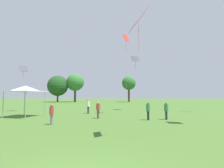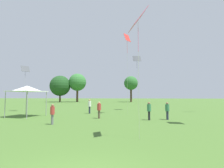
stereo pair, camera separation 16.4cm
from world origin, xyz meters
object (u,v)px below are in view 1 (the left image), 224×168
person_standing_0 (88,105)px  distant_tree_1 (129,83)px  person_standing_3 (148,109)px  distant_tree_2 (75,82)px  kite_0 (135,59)px  distant_tree_0 (58,86)px  kite_2 (126,40)px  person_standing_2 (166,109)px  canopy_tent (25,89)px  kite_4 (139,21)px  kite_1 (23,69)px  person_standing_1 (52,112)px  person_standing_4 (98,109)px

person_standing_0 → distant_tree_1: (4.79, 42.07, 5.73)m
person_standing_3 → distant_tree_2: distant_tree_2 is taller
person_standing_0 → kite_0: 10.80m
distant_tree_0 → person_standing_3: bearing=-58.0°
person_standing_0 → kite_2: kite_2 is taller
distant_tree_1 → person_standing_2: bearing=-85.4°
distant_tree_2 → kite_0: bearing=-59.1°
kite_2 → distant_tree_0: kite_2 is taller
person_standing_0 → canopy_tent: size_ratio=0.49×
canopy_tent → kite_4: bearing=-35.7°
person_standing_3 → distant_tree_0: (-27.67, 44.34, 4.90)m
kite_2 → distant_tree_0: 47.06m
kite_4 → distant_tree_2: (-20.55, 53.05, 1.01)m
person_standing_2 → kite_4: (-2.86, -7.65, 5.22)m
person_standing_3 → distant_tree_1: distant_tree_1 is taller
kite_1 → kite_0: bearing=11.1°
kite_1 → kite_2: bearing=-10.4°
distant_tree_1 → distant_tree_2: (-19.63, -1.41, 0.40)m
distant_tree_0 → person_standing_1: bearing=-67.2°
person_standing_2 → kite_2: 10.08m
person_standing_4 → kite_1: 14.66m
person_standing_4 → distant_tree_1: distant_tree_1 is taller
person_standing_0 → canopy_tent: bearing=91.3°
canopy_tent → distant_tree_2: 45.86m
kite_0 → kite_4: 18.17m
person_standing_3 → kite_4: kite_4 is taller
kite_0 → kite_4: size_ratio=1.26×
person_standing_3 → person_standing_4: size_ratio=1.01×
person_standing_3 → canopy_tent: 12.88m
canopy_tent → distant_tree_1: 47.54m
person_standing_2 → canopy_tent: (-14.39, 0.63, 1.99)m
kite_2 → kite_4: kite_2 is taller
person_standing_1 → kite_4: size_ratio=0.23×
kite_1 → person_standing_2: bearing=-21.8°
person_standing_3 → distant_tree_2: size_ratio=0.16×
person_standing_3 → kite_0: bearing=-139.7°
canopy_tent → distant_tree_2: distant_tree_2 is taller
person_standing_0 → kite_4: 14.57m
kite_0 → kite_2: size_ratio=0.86×
person_standing_4 → canopy_tent: 8.18m
person_standing_0 → kite_2: 9.40m
kite_2 → distant_tree_0: size_ratio=1.03×
kite_0 → distant_tree_0: bearing=164.3°
person_standing_0 → person_standing_2: size_ratio=1.09×
person_standing_1 → kite_0: size_ratio=0.18×
canopy_tent → kite_0: kite_0 is taller
person_standing_4 → kite_0: size_ratio=0.19×
person_standing_0 → kite_1: (-10.04, 1.87, 4.98)m
distant_tree_0 → distant_tree_2: distant_tree_2 is taller
distant_tree_2 → person_standing_2: bearing=-62.7°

